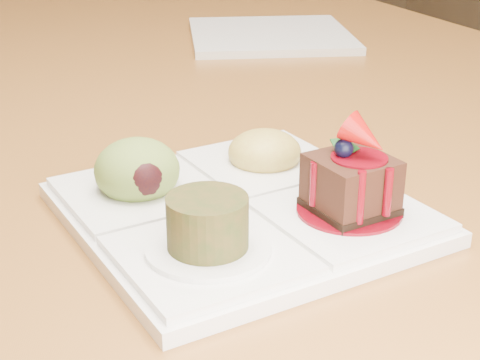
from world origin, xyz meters
name	(u,v)px	position (x,y,z in m)	size (l,w,h in m)	color
dining_table	(209,110)	(0.00, 0.00, 0.68)	(1.00, 1.80, 0.75)	brown
sampler_plate	(236,197)	(-0.15, -0.46, 0.77)	(0.28, 0.28, 0.10)	white
second_plate	(270,35)	(0.15, 0.11, 0.76)	(0.25, 0.25, 0.01)	white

